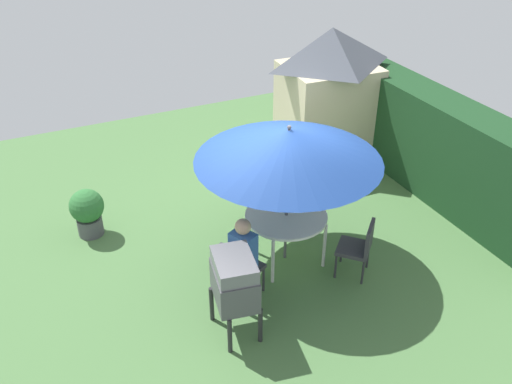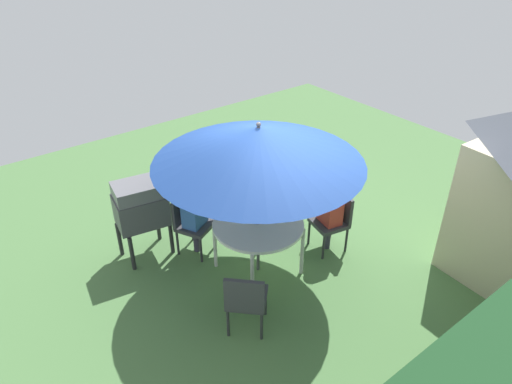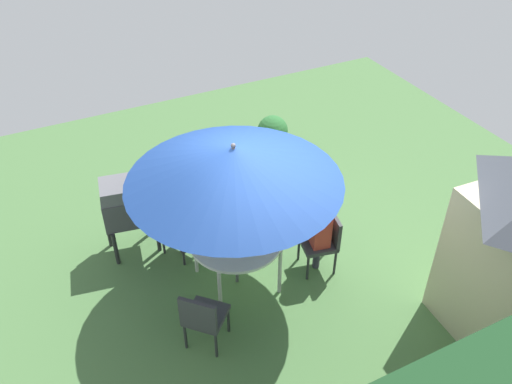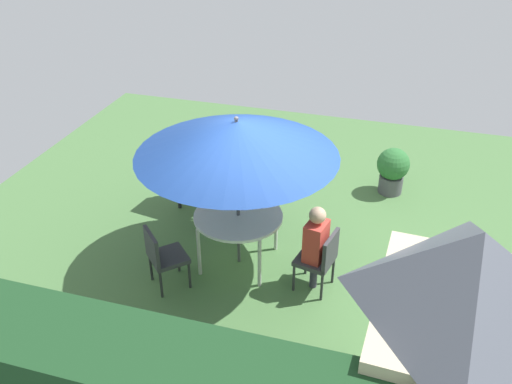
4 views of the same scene
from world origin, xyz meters
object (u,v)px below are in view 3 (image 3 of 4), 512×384
chair_far_side (177,222)px  person_in_blue (179,210)px  patio_umbrella (234,165)px  person_in_red (319,225)px  patio_table (236,242)px  chair_toward_hedge (203,317)px  bbq_grill (127,203)px  potted_plant_by_shed (273,135)px  chair_near_shed (324,238)px

chair_far_side → person_in_blue: (-0.04, 0.08, 0.26)m
patio_umbrella → person_in_red: (-1.13, 0.24, -1.17)m
patio_table → chair_toward_hedge: size_ratio=1.37×
patio_umbrella → person_in_blue: 1.55m
chair_toward_hedge → chair_far_side: bearing=-99.8°
bbq_grill → chair_toward_hedge: bbq_grill is taller
chair_far_side → patio_umbrella: bearing=116.8°
patio_table → chair_toward_hedge: (0.80, 0.79, -0.21)m
chair_far_side → chair_toward_hedge: 1.80m
chair_toward_hedge → person_in_red: person_in_red is taller
chair_toward_hedge → person_in_blue: 1.75m
patio_umbrella → bbq_grill: patio_umbrella is taller
chair_far_side → potted_plant_by_shed: bearing=-146.0°
chair_far_side → chair_toward_hedge: bearing=80.2°
patio_umbrella → person_in_red: patio_umbrella is taller
chair_near_shed → potted_plant_by_shed: chair_near_shed is taller
bbq_grill → person_in_red: bearing=145.2°
patio_umbrella → person_in_blue: patio_umbrella is taller
patio_table → chair_near_shed: size_ratio=1.37×
patio_umbrella → person_in_red: 1.65m
patio_table → person_in_red: person_in_red is taller
patio_umbrella → chair_far_side: patio_umbrella is taller
bbq_grill → person_in_red: person_in_red is taller
patio_table → person_in_blue: bearing=-63.2°
potted_plant_by_shed → person_in_blue: bearing=35.6°
person_in_red → person_in_blue: (1.59, -1.14, 0.00)m
chair_near_shed → person_in_blue: (1.67, -1.16, 0.26)m
patio_umbrella → chair_near_shed: bearing=168.2°
chair_toward_hedge → potted_plant_by_shed: chair_toward_hedge is taller
chair_far_side → person_in_red: person_in_red is taller
chair_near_shed → person_in_red: 0.28m
person_in_blue → patio_table: bearing=116.8°
chair_far_side → person_in_blue: bearing=116.8°
patio_table → person_in_blue: person_in_blue is taller
patio_umbrella → chair_far_side: size_ratio=2.94×
patio_table → patio_umbrella: bearing=4.8°
potted_plant_by_shed → patio_table: bearing=53.6°
chair_far_side → potted_plant_by_shed: chair_far_side is taller
chair_near_shed → potted_plant_by_shed: bearing=-103.8°
patio_umbrella → chair_near_shed: patio_umbrella is taller
patio_umbrella → potted_plant_by_shed: size_ratio=3.22×
chair_toward_hedge → person_in_blue: size_ratio=0.71×
bbq_grill → chair_near_shed: (-2.29, 1.55, -0.33)m
chair_toward_hedge → potted_plant_by_shed: 4.35m
patio_umbrella → chair_toward_hedge: (0.80, 0.79, -1.44)m
patio_table → chair_toward_hedge: 1.15m
chair_toward_hedge → person_in_blue: (-0.34, -1.69, 0.26)m
chair_near_shed → person_in_blue: size_ratio=0.71×
patio_umbrella → person_in_blue: (0.46, -0.90, -1.17)m
patio_table → person_in_blue: (0.46, -0.90, 0.05)m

